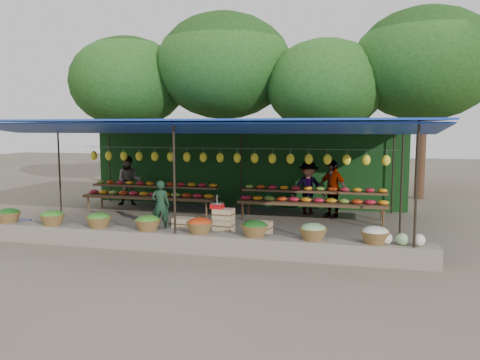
% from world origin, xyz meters
% --- Properties ---
extents(ground, '(60.00, 60.00, 0.00)m').
position_xyz_m(ground, '(0.00, 0.00, 0.00)').
color(ground, brown).
rests_on(ground, ground).
extents(stone_curb, '(10.60, 0.55, 0.40)m').
position_xyz_m(stone_curb, '(0.00, -2.75, 0.20)').
color(stone_curb, '#6A6055').
rests_on(stone_curb, ground).
extents(stall_canopy, '(10.80, 6.60, 2.82)m').
position_xyz_m(stall_canopy, '(0.00, 0.07, 2.68)').
color(stall_canopy, black).
rests_on(stall_canopy, ground).
extents(produce_baskets, '(8.98, 0.58, 0.34)m').
position_xyz_m(produce_baskets, '(-0.10, -2.75, 0.56)').
color(produce_baskets, brown).
rests_on(produce_baskets, stone_curb).
extents(netting_backdrop, '(10.60, 0.06, 2.50)m').
position_xyz_m(netting_backdrop, '(0.00, 3.15, 1.25)').
color(netting_backdrop, '#163F16').
rests_on(netting_backdrop, ground).
extents(tree_row, '(16.51, 5.50, 7.12)m').
position_xyz_m(tree_row, '(0.50, 6.09, 4.70)').
color(tree_row, '#331B12').
rests_on(tree_row, ground).
extents(fruit_table_left, '(4.21, 0.95, 0.93)m').
position_xyz_m(fruit_table_left, '(-2.49, 1.35, 0.61)').
color(fruit_table_left, '#452F1B').
rests_on(fruit_table_left, ground).
extents(fruit_table_right, '(4.21, 0.95, 0.93)m').
position_xyz_m(fruit_table_right, '(2.51, 1.35, 0.61)').
color(fruit_table_right, '#452F1B').
rests_on(fruit_table_right, ground).
extents(crate_counter, '(2.38, 0.38, 0.77)m').
position_xyz_m(crate_counter, '(0.72, -1.76, 0.31)').
color(crate_counter, tan).
rests_on(crate_counter, ground).
extents(weighing_scale, '(0.30, 0.30, 0.32)m').
position_xyz_m(weighing_scale, '(0.59, -1.76, 0.85)').
color(weighing_scale, red).
rests_on(weighing_scale, crate_counter).
extents(vendor_seated, '(0.53, 0.41, 1.29)m').
position_xyz_m(vendor_seated, '(-1.18, -0.96, 0.65)').
color(vendor_seated, '#1A3923').
rests_on(vendor_seated, ground).
extents(customer_left, '(0.97, 0.85, 1.68)m').
position_xyz_m(customer_left, '(-3.75, 2.30, 0.84)').
color(customer_left, slate).
rests_on(customer_left, ground).
extents(customer_mid, '(1.17, 0.85, 1.63)m').
position_xyz_m(customer_mid, '(2.31, 2.13, 0.82)').
color(customer_mid, slate).
rests_on(customer_mid, ground).
extents(customer_right, '(1.05, 0.89, 1.69)m').
position_xyz_m(customer_right, '(3.04, 1.84, 0.84)').
color(customer_right, slate).
rests_on(customer_right, ground).
extents(blue_crate_back, '(0.48, 0.36, 0.27)m').
position_xyz_m(blue_crate_back, '(-4.65, -1.94, 0.14)').
color(blue_crate_back, navy).
rests_on(blue_crate_back, ground).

